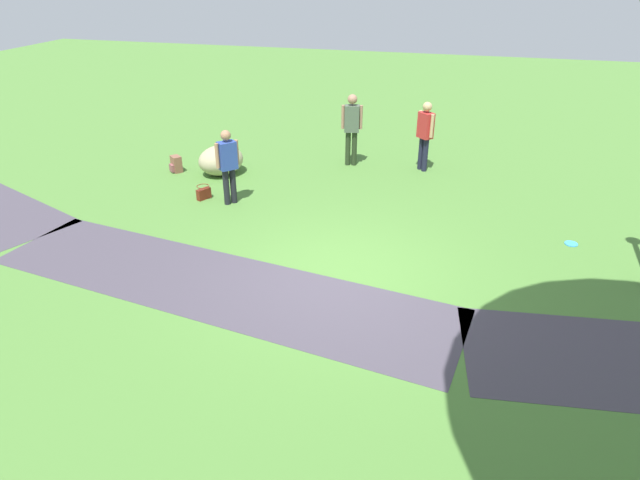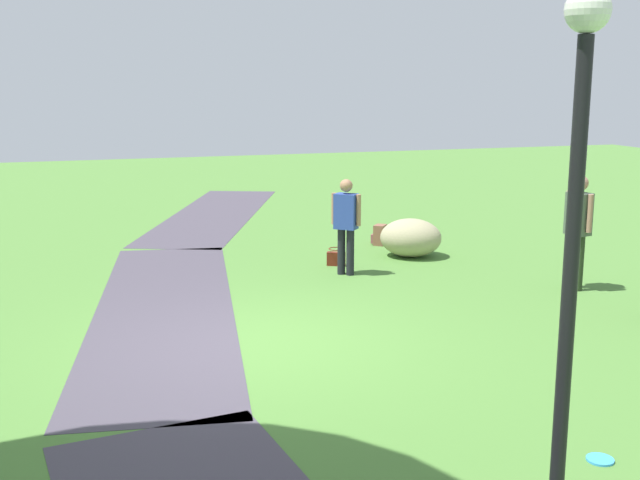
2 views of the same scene
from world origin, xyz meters
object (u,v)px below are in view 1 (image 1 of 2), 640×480
object	(u,v)px
man_near_boulder	(352,125)
backpack_by_boulder	(176,164)
woman_with_handbag	(228,162)
frisbee_on_grass	(571,244)
lawn_boulder	(221,160)
handbag_on_grass	(204,193)
passerby_on_path	(425,131)

from	to	relation	value
man_near_boulder	backpack_by_boulder	bearing A→B (deg)	21.79
woman_with_handbag	frisbee_on_grass	distance (m)	6.91
lawn_boulder	handbag_on_grass	size ratio (longest dim) A/B	3.97
man_near_boulder	passerby_on_path	distance (m)	1.80
woman_with_handbag	passerby_on_path	size ratio (longest dim) A/B	0.95
backpack_by_boulder	handbag_on_grass	bearing A→B (deg)	135.36
man_near_boulder	handbag_on_grass	size ratio (longest dim) A/B	4.89
woman_with_handbag	man_near_boulder	world-z (taller)	man_near_boulder
lawn_boulder	woman_with_handbag	size ratio (longest dim) A/B	0.90
passerby_on_path	frisbee_on_grass	xyz separation A→B (m)	(-3.07, 3.29, -0.97)
lawn_boulder	frisbee_on_grass	xyz separation A→B (m)	(-7.77, 1.73, -0.34)
lawn_boulder	frisbee_on_grass	size ratio (longest dim) A/B	6.18
passerby_on_path	woman_with_handbag	bearing A→B (deg)	39.95
lawn_boulder	backpack_by_boulder	xyz separation A→B (m)	(1.15, 0.15, -0.16)
frisbee_on_grass	passerby_on_path	bearing A→B (deg)	-46.96
frisbee_on_grass	handbag_on_grass	bearing A→B (deg)	-1.45
man_near_boulder	backpack_by_boulder	size ratio (longest dim) A/B	4.46
woman_with_handbag	passerby_on_path	world-z (taller)	passerby_on_path
passerby_on_path	frisbee_on_grass	world-z (taller)	passerby_on_path
man_near_boulder	frisbee_on_grass	world-z (taller)	man_near_boulder
backpack_by_boulder	lawn_boulder	bearing A→B (deg)	-172.54
backpack_by_boulder	frisbee_on_grass	size ratio (longest dim) A/B	1.71
lawn_boulder	handbag_on_grass	xyz separation A→B (m)	(-0.26, 1.54, -0.21)
lawn_boulder	handbag_on_grass	distance (m)	1.58
man_near_boulder	backpack_by_boulder	distance (m)	4.44
frisbee_on_grass	lawn_boulder	bearing A→B (deg)	-12.55
woman_with_handbag	backpack_by_boulder	bearing A→B (deg)	-35.00
man_near_boulder	frisbee_on_grass	xyz separation A→B (m)	(-4.87, 3.20, -1.03)
woman_with_handbag	frisbee_on_grass	size ratio (longest dim) A/B	6.86
man_near_boulder	woman_with_handbag	bearing A→B (deg)	57.16
backpack_by_boulder	frisbee_on_grass	xyz separation A→B (m)	(-8.91, 1.58, -0.18)
lawn_boulder	handbag_on_grass	bearing A→B (deg)	99.64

